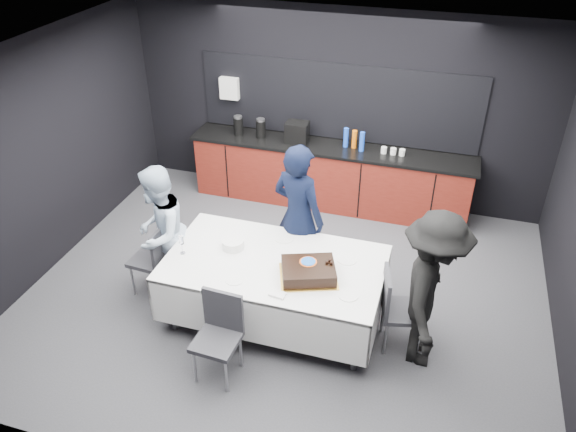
# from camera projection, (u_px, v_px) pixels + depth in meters

# --- Properties ---
(ground) EXTENTS (6.00, 6.00, 0.00)m
(ground) POSITION_uv_depth(u_px,v_px,m) (286.00, 294.00, 6.70)
(ground) COLOR #444449
(ground) RESTS_ON ground
(room_shell) EXTENTS (6.04, 5.04, 2.82)m
(room_shell) POSITION_uv_depth(u_px,v_px,m) (285.00, 154.00, 5.70)
(room_shell) COLOR white
(room_shell) RESTS_ON ground
(kitchenette) EXTENTS (4.10, 0.64, 2.05)m
(kitchenette) POSITION_uv_depth(u_px,v_px,m) (329.00, 170.00, 8.20)
(kitchenette) COLOR #5E160E
(kitchenette) RESTS_ON ground
(party_table) EXTENTS (2.32, 1.32, 0.78)m
(party_table) POSITION_uv_depth(u_px,v_px,m) (275.00, 272.00, 6.03)
(party_table) COLOR #99999E
(party_table) RESTS_ON ground
(cake_assembly) EXTENTS (0.71, 0.64, 0.18)m
(cake_assembly) POSITION_uv_depth(u_px,v_px,m) (308.00, 271.00, 5.71)
(cake_assembly) COLOR gold
(cake_assembly) RESTS_ON party_table
(plate_stack) EXTENTS (0.24, 0.24, 0.10)m
(plate_stack) POSITION_uv_depth(u_px,v_px,m) (233.00, 244.00, 6.15)
(plate_stack) COLOR white
(plate_stack) RESTS_ON party_table
(loose_plate_near) EXTENTS (0.19, 0.19, 0.01)m
(loose_plate_near) POSITION_uv_depth(u_px,v_px,m) (234.00, 280.00, 5.69)
(loose_plate_near) COLOR white
(loose_plate_near) RESTS_ON party_table
(loose_plate_right_a) EXTENTS (0.22, 0.22, 0.01)m
(loose_plate_right_a) POSITION_uv_depth(u_px,v_px,m) (347.00, 259.00, 5.98)
(loose_plate_right_a) COLOR white
(loose_plate_right_a) RESTS_ON party_table
(loose_plate_right_b) EXTENTS (0.20, 0.20, 0.01)m
(loose_plate_right_b) POSITION_uv_depth(u_px,v_px,m) (348.00, 295.00, 5.50)
(loose_plate_right_b) COLOR white
(loose_plate_right_b) RESTS_ON party_table
(loose_plate_far) EXTENTS (0.21, 0.21, 0.01)m
(loose_plate_far) POSITION_uv_depth(u_px,v_px,m) (284.00, 238.00, 6.31)
(loose_plate_far) COLOR white
(loose_plate_far) RESTS_ON party_table
(fork_pile) EXTENTS (0.17, 0.12, 0.03)m
(fork_pile) POSITION_uv_depth(u_px,v_px,m) (277.00, 294.00, 5.49)
(fork_pile) COLOR white
(fork_pile) RESTS_ON party_table
(champagne_flute) EXTENTS (0.06, 0.06, 0.22)m
(champagne_flute) POSITION_uv_depth(u_px,v_px,m) (181.00, 241.00, 6.00)
(champagne_flute) COLOR white
(champagne_flute) RESTS_ON party_table
(chair_left) EXTENTS (0.44, 0.44, 0.92)m
(chair_left) POSITION_uv_depth(u_px,v_px,m) (155.00, 255.00, 6.47)
(chair_left) COLOR #2F2F34
(chair_left) RESTS_ON ground
(chair_right) EXTENTS (0.50, 0.50, 0.92)m
(chair_right) POSITION_uv_depth(u_px,v_px,m) (396.00, 305.00, 5.75)
(chair_right) COLOR #2F2F34
(chair_right) RESTS_ON ground
(chair_near) EXTENTS (0.44, 0.44, 0.92)m
(chair_near) POSITION_uv_depth(u_px,v_px,m) (219.00, 330.00, 5.45)
(chair_near) COLOR #2F2F34
(chair_near) RESTS_ON ground
(person_center) EXTENTS (0.78, 0.64, 1.83)m
(person_center) POSITION_uv_depth(u_px,v_px,m) (298.00, 217.00, 6.44)
(person_center) COLOR black
(person_center) RESTS_ON ground
(person_left) EXTENTS (0.69, 0.85, 1.62)m
(person_left) POSITION_uv_depth(u_px,v_px,m) (160.00, 233.00, 6.36)
(person_left) COLOR #A8BCD3
(person_left) RESTS_ON ground
(person_right) EXTENTS (0.65, 1.12, 1.73)m
(person_right) POSITION_uv_depth(u_px,v_px,m) (431.00, 291.00, 5.42)
(person_right) COLOR black
(person_right) RESTS_ON ground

